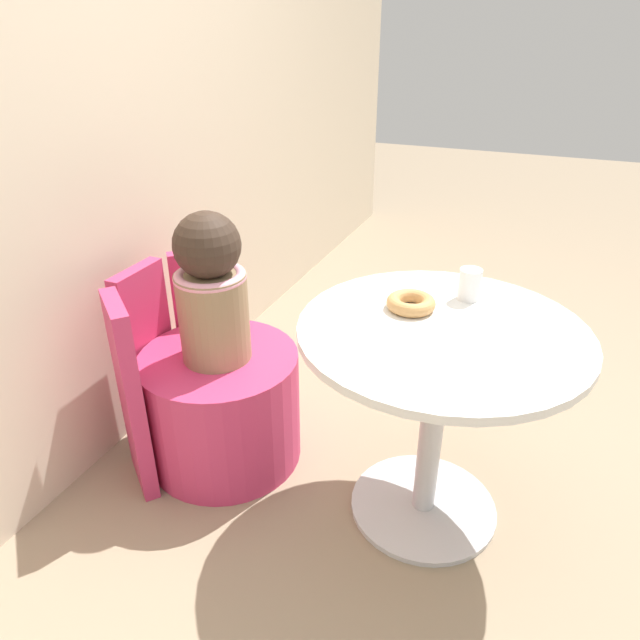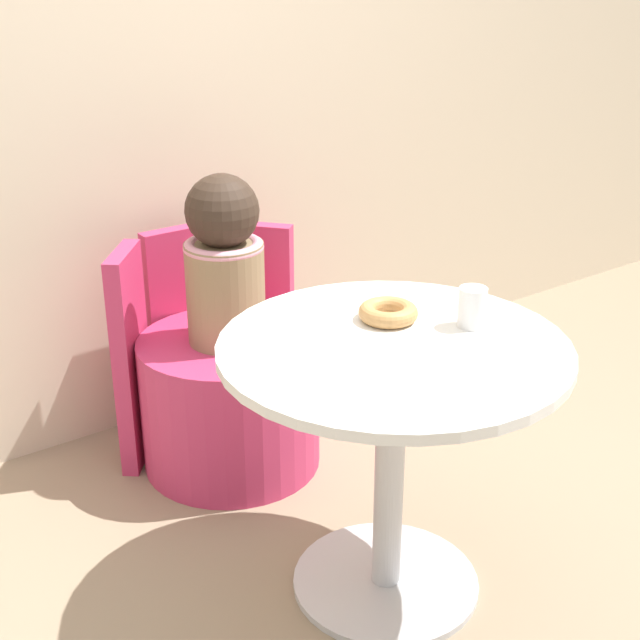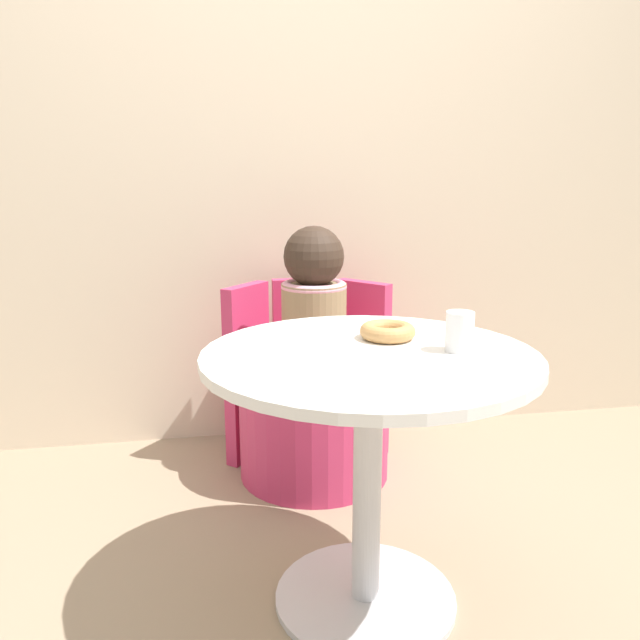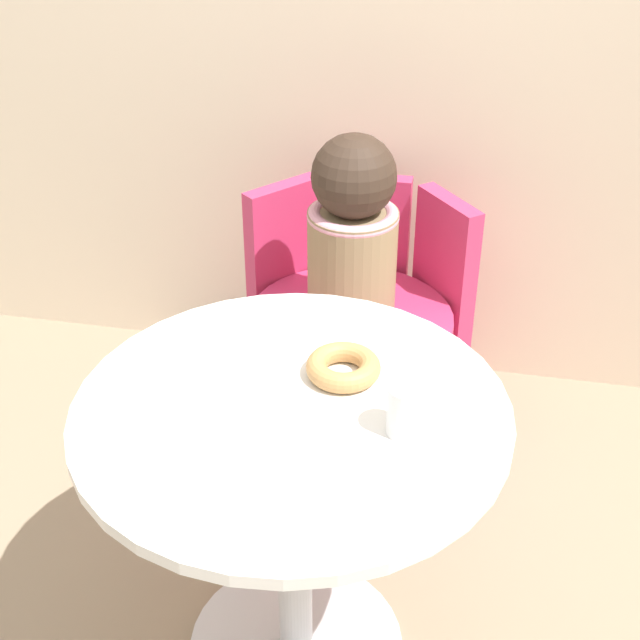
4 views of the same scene
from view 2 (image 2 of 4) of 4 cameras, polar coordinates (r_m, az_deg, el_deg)
ground_plane at (r=2.35m, az=2.99°, el=-16.34°), size 12.00×12.00×0.00m
back_wall at (r=2.80m, az=-11.75°, el=16.63°), size 6.00×0.06×2.40m
round_table at (r=2.07m, az=4.61°, el=-5.72°), size 0.80×0.80×0.67m
tub_chair at (r=2.73m, az=-5.75°, el=-5.21°), size 0.54×0.54×0.41m
booth_backrest at (r=2.85m, az=-8.16°, el=-1.07°), size 0.64×0.23×0.68m
child_figure at (r=2.54m, az=-6.15°, el=3.72°), size 0.23×0.23×0.50m
donut at (r=2.10m, az=4.39°, el=0.50°), size 0.14×0.14×0.04m
cup at (r=2.08m, az=9.72°, el=0.81°), size 0.07×0.07×0.10m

